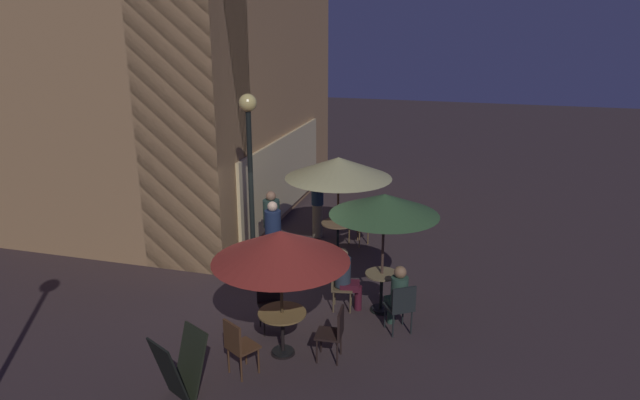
# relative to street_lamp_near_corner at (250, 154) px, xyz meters

# --- Properties ---
(ground_plane) EXTENTS (60.00, 60.00, 0.00)m
(ground_plane) POSITION_rel_street_lamp_near_corner_xyz_m (-0.57, -0.55, -2.85)
(ground_plane) COLOR #3C2E2E
(cafe_building) EXTENTS (8.71, 6.21, 8.60)m
(cafe_building) POSITION_rel_street_lamp_near_corner_xyz_m (3.39, 2.69, 1.44)
(cafe_building) COLOR tan
(cafe_building) RESTS_ON ground
(street_lamp_near_corner) EXTENTS (0.34, 0.34, 3.99)m
(street_lamp_near_corner) POSITION_rel_street_lamp_near_corner_xyz_m (0.00, 0.00, 0.00)
(street_lamp_near_corner) COLOR black
(street_lamp_near_corner) RESTS_ON ground
(menu_sandwich_board) EXTENTS (0.86, 0.80, 1.02)m
(menu_sandwich_board) POSITION_rel_street_lamp_near_corner_xyz_m (-3.56, -0.29, -2.33)
(menu_sandwich_board) COLOR black
(menu_sandwich_board) RESTS_ON ground
(cafe_table_0) EXTENTS (0.63, 0.63, 0.78)m
(cafe_table_0) POSITION_rel_street_lamp_near_corner_xyz_m (-0.17, -2.64, -2.33)
(cafe_table_0) COLOR black
(cafe_table_0) RESTS_ON ground
(cafe_table_1) EXTENTS (0.79, 0.79, 0.76)m
(cafe_table_1) POSITION_rel_street_lamp_near_corner_xyz_m (-2.06, -1.33, -2.28)
(cafe_table_1) COLOR black
(cafe_table_1) RESTS_ON ground
(cafe_table_2) EXTENTS (0.78, 0.78, 0.76)m
(cafe_table_2) POSITION_rel_street_lamp_near_corner_xyz_m (2.36, -1.16, -2.28)
(cafe_table_2) COLOR black
(cafe_table_2) RESTS_ON ground
(patio_umbrella_0) EXTENTS (2.00, 2.00, 2.33)m
(patio_umbrella_0) POSITION_rel_street_lamp_near_corner_xyz_m (-0.17, -2.64, -0.74)
(patio_umbrella_0) COLOR black
(patio_umbrella_0) RESTS_ON ground
(patio_umbrella_1) EXTENTS (2.20, 2.20, 2.18)m
(patio_umbrella_1) POSITION_rel_street_lamp_near_corner_xyz_m (-2.06, -1.33, -0.94)
(patio_umbrella_1) COLOR black
(patio_umbrella_1) RESTS_ON ground
(patio_umbrella_2) EXTENTS (2.45, 2.45, 2.33)m
(patio_umbrella_2) POSITION_rel_street_lamp_near_corner_xyz_m (2.36, -1.16, -0.77)
(patio_umbrella_2) COLOR black
(patio_umbrella_2) RESTS_ON ground
(cafe_chair_0) EXTENTS (0.46, 0.46, 0.88)m
(cafe_chair_0) POSITION_rel_street_lamp_near_corner_xyz_m (-0.30, -1.83, -2.33)
(cafe_chair_0) COLOR brown
(cafe_chair_0) RESTS_ON ground
(cafe_chair_1) EXTENTS (0.60, 0.60, 0.94)m
(cafe_chair_1) POSITION_rel_street_lamp_near_corner_xyz_m (-0.90, -3.11, -2.29)
(cafe_chair_1) COLOR black
(cafe_chair_1) RESTS_ON ground
(cafe_chair_2) EXTENTS (0.60, 0.60, 0.86)m
(cafe_chair_2) POSITION_rel_street_lamp_near_corner_xyz_m (-1.32, -0.84, -2.33)
(cafe_chair_2) COLOR black
(cafe_chair_2) RESTS_ON ground
(cafe_chair_3) EXTENTS (0.57, 0.57, 0.94)m
(cafe_chair_3) POSITION_rel_street_lamp_near_corner_xyz_m (-2.82, -0.87, -2.29)
(cafe_chair_3) COLOR #55341E
(cafe_chair_3) RESTS_ON ground
(cafe_chair_4) EXTENTS (0.45, 0.45, 0.91)m
(cafe_chair_4) POSITION_rel_street_lamp_near_corner_xyz_m (-2.00, -2.20, -2.31)
(cafe_chair_4) COLOR black
(cafe_chair_4) RESTS_ON ground
(cafe_chair_5) EXTENTS (0.55, 0.55, 0.91)m
(cafe_chair_5) POSITION_rel_street_lamp_near_corner_xyz_m (3.12, -1.56, -2.31)
(cafe_chair_5) COLOR brown
(cafe_chair_5) RESTS_ON ground
(patron_seated_0) EXTENTS (0.36, 0.52, 1.25)m
(patron_seated_0) POSITION_rel_street_lamp_near_corner_xyz_m (-0.28, -1.97, -2.16)
(patron_seated_0) COLOR #501625
(patron_seated_0) RESTS_ON ground
(patron_seated_1) EXTENTS (0.50, 0.45, 1.25)m
(patron_seated_1) POSITION_rel_street_lamp_near_corner_xyz_m (-0.77, -3.03, -2.15)
(patron_seated_1) COLOR #2A4737
(patron_seated_1) RESTS_ON ground
(patron_standing_2) EXTENTS (0.37, 0.37, 1.74)m
(patron_standing_2) POSITION_rel_street_lamp_near_corner_xyz_m (1.28, 0.08, -1.98)
(patron_standing_2) COLOR #65405B
(patron_standing_2) RESTS_ON ground
(patron_standing_3) EXTENTS (0.30, 0.30, 1.65)m
(patron_standing_3) POSITION_rel_street_lamp_near_corner_xyz_m (3.27, -0.41, -2.01)
(patron_standing_3) COLOR #7C705E
(patron_standing_3) RESTS_ON ground
(patron_standing_4) EXTENTS (0.34, 0.34, 1.76)m
(patron_standing_4) POSITION_rel_street_lamp_near_corner_xyz_m (0.54, -0.23, -1.97)
(patron_standing_4) COLOR #78725C
(patron_standing_4) RESTS_ON ground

